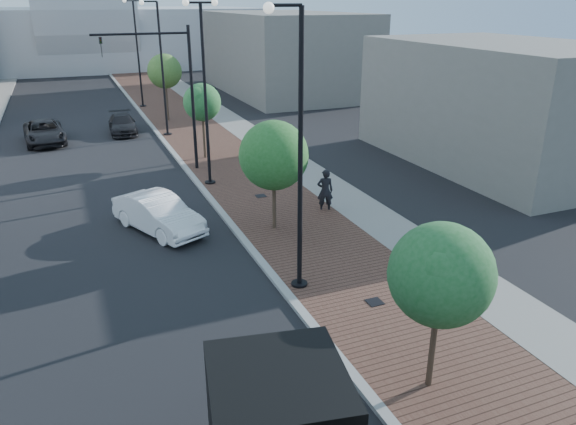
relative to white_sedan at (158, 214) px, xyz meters
name	(u,v)px	position (x,y,z in m)	size (l,w,h in m)	color
sidewalk	(189,117)	(6.49, 23.19, -0.73)	(7.00, 140.00, 0.12)	#4C2D23
concrete_strip	(220,114)	(9.19, 23.19, -0.72)	(2.40, 140.00, 0.13)	slate
curb	(147,120)	(2.99, 23.19, -0.72)	(0.30, 140.00, 0.14)	gray
white_sedan	(158,214)	(0.00, 0.00, 0.00)	(1.67, 4.79, 1.58)	white
dark_car_mid	(44,132)	(-4.59, 18.40, -0.04)	(2.50, 5.42, 1.51)	black
dark_car_far	(122,124)	(0.72, 19.43, -0.11)	(1.89, 4.64, 1.35)	black
pedestrian	(325,191)	(7.55, -0.65, 0.24)	(0.75, 0.49, 2.05)	black
streetlight_1	(297,167)	(3.48, -6.81, 3.55)	(1.44, 0.56, 9.21)	black
streetlight_2	(205,94)	(3.59, 5.19, 4.03)	(1.72, 0.56, 9.28)	black
streetlight_3	(161,75)	(3.48, 17.19, 3.55)	(1.44, 0.56, 9.21)	black
streetlight_4	(138,53)	(3.59, 29.19, 4.03)	(1.72, 0.56, 9.28)	black
traffic_mast	(175,84)	(2.69, 8.19, 4.19)	(5.09, 0.20, 8.00)	black
tree_0	(442,274)	(4.64, -12.79, 2.46)	(2.54, 2.52, 4.52)	#382619
tree_1	(275,155)	(4.64, -1.79, 2.53)	(2.87, 2.87, 4.76)	#382619
tree_2	(203,102)	(4.64, 10.21, 2.72)	(2.31, 2.25, 4.65)	#382619
tree_3	(165,71)	(4.64, 22.21, 3.19)	(2.68, 2.68, 5.33)	#382619
convention_center	(82,22)	(0.99, 68.19, 5.22)	(50.00, 30.00, 50.00)	#AEB2B9
commercial_block_ne	(283,53)	(18.99, 33.19, 3.21)	(12.00, 22.00, 8.00)	slate
commercial_block_e	(502,103)	(20.99, 3.19, 2.71)	(10.00, 16.00, 7.00)	slate
utility_cover_1	(375,302)	(5.39, -8.81, -0.66)	(0.50, 0.50, 0.02)	black
utility_cover_2	(261,196)	(5.39, 2.19, -0.66)	(0.50, 0.50, 0.02)	black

